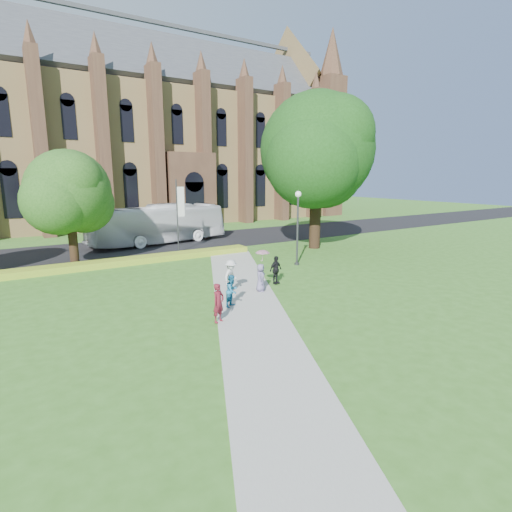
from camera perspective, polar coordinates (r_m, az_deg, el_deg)
ground at (r=19.47m, az=0.30°, el=-7.44°), size 160.00×160.00×0.00m
road at (r=37.39m, az=-16.55°, el=1.29°), size 160.00×10.00×0.02m
footpath at (r=20.27m, az=-1.24°, el=-6.61°), size 15.58×28.54×0.04m
flower_hedge at (r=30.39m, az=-16.60°, el=-0.57°), size 18.00×1.40×0.45m
cathedral at (r=59.09m, az=-13.17°, el=17.67°), size 52.60×18.25×28.00m
streetlamp at (r=28.25m, az=5.98°, el=5.28°), size 0.44×0.44×5.24m
large_tree at (r=35.13m, az=8.71°, el=14.70°), size 9.60×9.60×13.20m
street_tree_1 at (r=30.26m, az=-25.21°, el=8.34°), size 5.60×5.60×8.05m
banner_pole_0 at (r=33.11m, az=-11.02°, el=6.20°), size 0.70×0.10×6.00m
tour_coach at (r=38.38m, az=-13.78°, el=4.44°), size 13.31×4.91×3.62m
pedestrian_0 at (r=17.42m, az=-5.39°, el=-6.69°), size 0.74×0.63×1.72m
pedestrian_1 at (r=19.40m, az=-3.43°, el=-4.97°), size 0.96×0.90×1.58m
pedestrian_2 at (r=21.46m, az=-3.60°, el=-2.98°), size 1.38×1.24×1.85m
pedestrian_3 at (r=23.41m, az=2.83°, el=-1.99°), size 1.04×0.63×1.66m
pedestrian_4 at (r=21.87m, az=0.67°, el=-3.11°), size 0.86×0.89×1.53m
parasol at (r=21.80m, az=0.93°, el=-0.20°), size 0.87×0.87×0.66m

